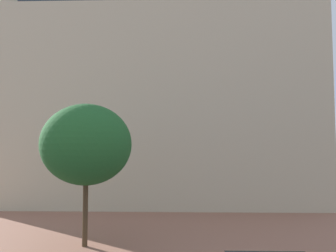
# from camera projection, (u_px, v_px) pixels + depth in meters

# --- Properties ---
(landmark_building) EXTENTS (27.07, 13.19, 38.33)m
(landmark_building) POSITION_uv_depth(u_px,v_px,m) (155.00, 89.00, 34.08)
(landmark_building) COLOR beige
(landmark_building) RESTS_ON ground_plane
(tree_curb_far) EXTENTS (4.30, 4.30, 6.68)m
(tree_curb_far) POSITION_uv_depth(u_px,v_px,m) (86.00, 145.00, 17.39)
(tree_curb_far) COLOR #4C3823
(tree_curb_far) RESTS_ON ground_plane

